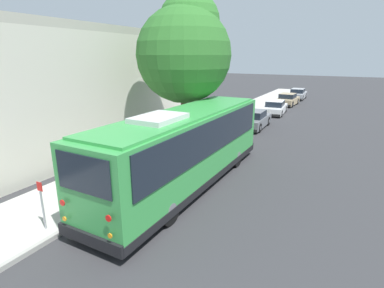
# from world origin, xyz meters

# --- Properties ---
(ground_plane) EXTENTS (160.00, 160.00, 0.00)m
(ground_plane) POSITION_xyz_m (0.00, 0.00, 0.00)
(ground_plane) COLOR #333335
(sidewalk_slab) EXTENTS (80.00, 3.30, 0.15)m
(sidewalk_slab) POSITION_xyz_m (0.00, 3.19, 0.07)
(sidewalk_slab) COLOR #B2AFA8
(sidewalk_slab) RESTS_ON ground
(curb_strip) EXTENTS (80.00, 0.14, 0.15)m
(curb_strip) POSITION_xyz_m (0.00, 1.47, 0.07)
(curb_strip) COLOR #9D9A94
(curb_strip) RESTS_ON ground
(shuttle_bus) EXTENTS (10.79, 2.60, 3.30)m
(shuttle_bus) POSITION_xyz_m (0.52, -0.12, 1.77)
(shuttle_bus) COLOR green
(shuttle_bus) RESTS_ON ground
(parked_sedan_gray) EXTENTS (4.26, 1.76, 1.33)m
(parked_sedan_gray) POSITION_xyz_m (12.08, 0.46, 0.62)
(parked_sedan_gray) COLOR slate
(parked_sedan_gray) RESTS_ON ground
(parked_sedan_white) EXTENTS (4.48, 1.98, 1.26)m
(parked_sedan_white) POSITION_xyz_m (18.52, 0.41, 0.58)
(parked_sedan_white) COLOR silver
(parked_sedan_white) RESTS_ON ground
(parked_sedan_tan) EXTENTS (4.20, 1.97, 1.29)m
(parked_sedan_tan) POSITION_xyz_m (24.35, 0.41, 0.60)
(parked_sedan_tan) COLOR tan
(parked_sedan_tan) RESTS_ON ground
(parked_sedan_silver) EXTENTS (4.31, 1.80, 1.32)m
(parked_sedan_silver) POSITION_xyz_m (29.86, 0.26, 0.61)
(parked_sedan_silver) COLOR #A8AAAF
(parked_sedan_silver) RESTS_ON ground
(street_tree) EXTENTS (4.95, 4.95, 8.36)m
(street_tree) POSITION_xyz_m (4.53, 2.17, 5.63)
(street_tree) COLOR brown
(street_tree) RESTS_ON sidewalk_slab
(sign_post_near) EXTENTS (0.06, 0.22, 1.54)m
(sign_post_near) POSITION_xyz_m (-4.66, 1.96, 0.95)
(sign_post_near) COLOR gray
(sign_post_near) RESTS_ON sidewalk_slab
(sign_post_far) EXTENTS (0.06, 0.06, 1.24)m
(sign_post_far) POSITION_xyz_m (-3.21, 1.96, 0.77)
(sign_post_far) COLOR gray
(sign_post_far) RESTS_ON sidewalk_slab
(fire_hydrant) EXTENTS (0.22, 0.22, 0.81)m
(fire_hydrant) POSITION_xyz_m (7.99, 1.81, 0.55)
(fire_hydrant) COLOR #99999E
(fire_hydrant) RESTS_ON sidewalk_slab
(building_backdrop) EXTENTS (19.64, 8.67, 6.82)m
(building_backdrop) POSITION_xyz_m (2.11, 9.95, 3.22)
(building_backdrop) COLOR beige
(building_backdrop) RESTS_ON ground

